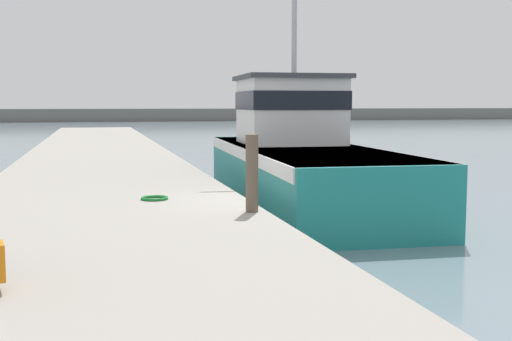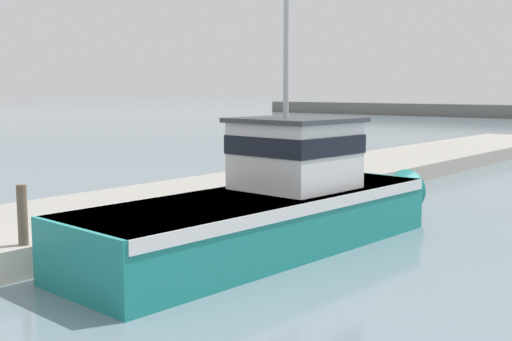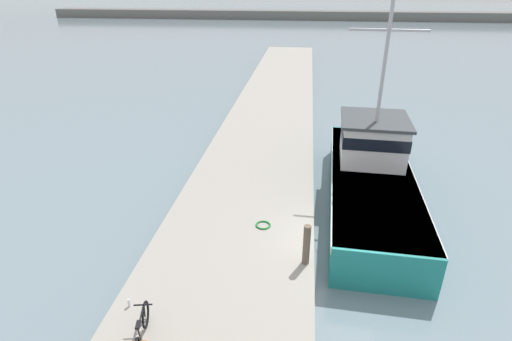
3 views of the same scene
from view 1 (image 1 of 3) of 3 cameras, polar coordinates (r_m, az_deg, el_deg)
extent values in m
plane|color=gray|center=(12.43, 3.76, -5.79)|extent=(320.00, 320.00, 0.00)
cube|color=#A39E93|center=(11.78, -13.04, -4.85)|extent=(5.28, 80.00, 0.70)
cube|color=slate|center=(101.76, 5.18, 5.00)|extent=(180.00, 5.00, 1.84)
cube|color=teal|center=(16.30, 4.17, -0.42)|extent=(3.66, 10.68, 1.45)
cone|color=teal|center=(22.33, -0.10, 1.31)|extent=(1.47, 1.96, 1.38)
cube|color=white|center=(16.25, 4.18, 1.61)|extent=(3.71, 10.47, 0.29)
cube|color=white|center=(17.48, 3.05, 5.23)|extent=(2.64, 2.77, 1.73)
cube|color=black|center=(17.48, 3.05, 6.22)|extent=(2.69, 2.82, 0.48)
cube|color=#3D4247|center=(17.49, 3.06, 8.26)|extent=(2.85, 2.99, 0.12)
cylinder|color=brown|center=(10.80, -0.36, -0.25)|extent=(0.21, 0.21, 1.31)
torus|color=#197A2D|center=(12.42, -9.01, -2.44)|extent=(0.52, 0.52, 0.06)
camera|label=2|loc=(15.43, 64.12, 8.21)|focal=45.00mm
camera|label=3|loc=(6.38, 72.23, 70.39)|focal=28.00mm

